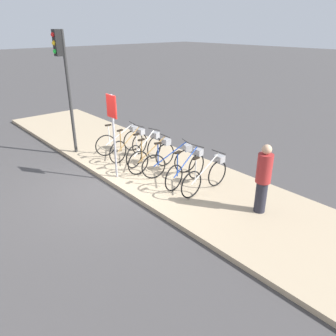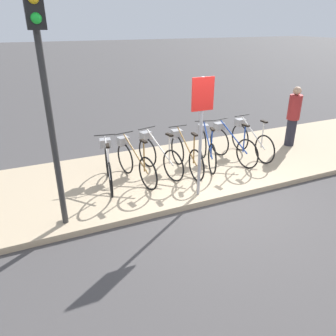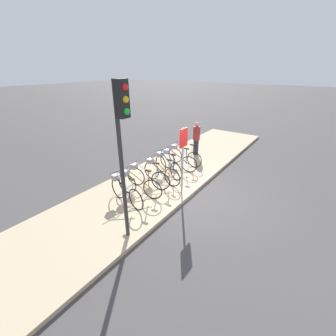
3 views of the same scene
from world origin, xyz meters
TOP-DOWN VIEW (x-y plane):
  - ground_plane at (0.00, 0.00)m, footprint 120.00×120.00m
  - sidewalk at (0.00, 1.61)m, footprint 17.30×3.22m
  - parked_bicycle_0 at (-1.84, 1.52)m, footprint 0.48×1.69m
  - parked_bicycle_1 at (-1.28, 1.49)m, footprint 0.50×1.69m
  - parked_bicycle_2 at (-0.66, 1.63)m, footprint 0.57×1.67m
  - parked_bicycle_3 at (-0.05, 1.46)m, footprint 0.46×1.71m
  - parked_bicycle_4 at (0.62, 1.60)m, footprint 0.64×1.64m
  - parked_bicycle_5 at (1.27, 1.56)m, footprint 0.46×1.69m
  - parked_bicycle_6 at (1.92, 1.63)m, footprint 0.46×1.71m
  - pedestrian at (3.44, 1.79)m, footprint 0.34×0.34m
  - traffic_light at (-2.94, 0.24)m, footprint 0.24×0.40m
  - sign_post at (-0.32, 0.29)m, footprint 0.44×0.07m

SIDE VIEW (x-z plane):
  - ground_plane at x=0.00m, z-range 0.00..0.00m
  - sidewalk at x=0.00m, z-range 0.00..0.12m
  - parked_bicycle_0 at x=-1.84m, z-range 0.05..1.10m
  - parked_bicycle_1 at x=-1.28m, z-range 0.05..1.10m
  - parked_bicycle_2 at x=-0.66m, z-range 0.05..1.10m
  - parked_bicycle_3 at x=-0.05m, z-range 0.05..1.10m
  - parked_bicycle_4 at x=0.62m, z-range 0.05..1.10m
  - parked_bicycle_5 at x=1.27m, z-range 0.05..1.10m
  - parked_bicycle_6 at x=1.92m, z-range 0.05..1.10m
  - pedestrian at x=3.44m, z-range 0.16..1.80m
  - sign_post at x=-0.32m, z-range 0.54..2.88m
  - traffic_light at x=-2.94m, z-range 0.95..4.83m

